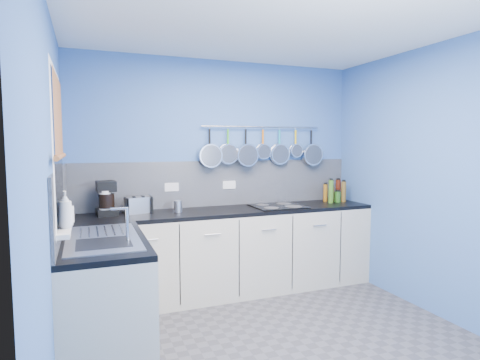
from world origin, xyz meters
TOP-DOWN VIEW (x-y plane):
  - floor at (0.00, 0.00)m, footprint 3.20×3.00m
  - ceiling at (0.00, 0.00)m, footprint 3.20×3.00m
  - wall_back at (0.00, 1.51)m, footprint 3.20×0.02m
  - wall_front at (0.00, -1.51)m, footprint 3.20×0.02m
  - wall_left at (-1.61, 0.00)m, footprint 0.02×3.00m
  - wall_right at (1.61, 0.00)m, footprint 0.02×3.00m
  - backsplash_back at (0.00, 1.49)m, footprint 3.20×0.02m
  - backsplash_left at (-1.59, 0.60)m, footprint 0.02×1.80m
  - cabinet_run_back at (0.00, 1.20)m, footprint 3.20×0.60m
  - worktop_back at (0.00, 1.20)m, footprint 3.20×0.60m
  - cabinet_run_left at (-1.30, 0.30)m, footprint 0.60×1.20m
  - worktop_left at (-1.30, 0.30)m, footprint 0.60×1.20m
  - window_frame at (-1.58, 0.30)m, footprint 0.01×1.00m
  - window_glass at (-1.57, 0.30)m, footprint 0.01×0.90m
  - bamboo_blind at (-1.56, 0.30)m, footprint 0.01×0.90m
  - window_sill at (-1.55, 0.30)m, footprint 0.10×0.98m
  - sink_unit at (-1.30, 0.30)m, footprint 0.50×0.95m
  - mixer_tap at (-1.14, 0.12)m, footprint 0.12×0.08m
  - socket_left at (-0.55, 1.48)m, footprint 0.15×0.01m
  - socket_right at (0.10, 1.48)m, footprint 0.15×0.01m
  - pot_rail at (0.50, 1.45)m, footprint 1.45×0.02m
  - soap_bottle_a at (-1.53, 0.02)m, footprint 0.10×0.10m
  - soap_bottle_b at (-1.53, 0.18)m, footprint 0.10×0.10m
  - paper_towel at (-1.24, 1.27)m, footprint 0.11×0.11m
  - coffee_maker at (-1.22, 1.29)m, footprint 0.20×0.22m
  - toaster at (-0.92, 1.31)m, footprint 0.28×0.20m
  - canister at (-0.54, 1.23)m, footprint 0.08×0.08m
  - hob at (0.56, 1.17)m, footprint 0.55×0.48m
  - pan_0 at (-0.13, 1.44)m, footprint 0.26×0.08m
  - pan_1 at (0.08, 1.44)m, footprint 0.22×0.06m
  - pan_2 at (0.29, 1.44)m, footprint 0.25×0.10m
  - pan_3 at (0.50, 1.44)m, footprint 0.18×0.06m
  - pan_4 at (0.71, 1.44)m, footprint 0.24×0.06m
  - pan_5 at (0.92, 1.44)m, footprint 0.16×0.06m
  - pan_6 at (1.14, 1.44)m, footprint 0.26×0.09m
  - condiment_0 at (1.46, 1.34)m, footprint 0.06×0.06m
  - condiment_1 at (1.36, 1.32)m, footprint 0.06×0.06m
  - condiment_2 at (1.28, 1.34)m, footprint 0.05×0.05m
  - condiment_3 at (1.46, 1.22)m, footprint 0.06×0.06m
  - condiment_4 at (1.38, 1.23)m, footprint 0.07×0.07m
  - condiment_5 at (1.27, 1.21)m, footprint 0.06×0.06m

SIDE VIEW (x-z plane):
  - floor at x=0.00m, z-range -0.02..0.00m
  - cabinet_run_back at x=0.00m, z-range 0.00..0.86m
  - cabinet_run_left at x=-1.30m, z-range 0.00..0.86m
  - worktop_back at x=0.00m, z-range 0.86..0.90m
  - worktop_left at x=-1.30m, z-range 0.86..0.90m
  - sink_unit at x=-1.30m, z-range 0.90..0.91m
  - hob at x=0.56m, z-range 0.90..0.91m
  - canister at x=-0.54m, z-range 0.90..1.02m
  - condiment_4 at x=1.38m, z-range 0.90..1.03m
  - toaster at x=-0.92m, z-range 0.90..1.06m
  - condiment_1 at x=1.36m, z-range 0.90..1.07m
  - condiment_2 at x=1.28m, z-range 0.90..1.11m
  - condiment_3 at x=1.46m, z-range 0.90..1.14m
  - paper_towel at x=-1.24m, z-range 0.90..1.14m
  - condiment_0 at x=1.46m, z-range 0.90..1.15m
  - mixer_tap at x=-1.14m, z-range 0.90..1.16m
  - condiment_5 at x=1.27m, z-range 0.90..1.17m
  - window_sill at x=-1.55m, z-range 1.02..1.05m
  - coffee_maker at x=-1.22m, z-range 0.90..1.23m
  - socket_left at x=-0.55m, z-range 1.09..1.18m
  - socket_right at x=0.10m, z-range 1.09..1.18m
  - soap_bottle_b at x=-1.53m, z-range 1.05..1.22m
  - backsplash_back at x=0.00m, z-range 0.90..1.40m
  - backsplash_left at x=-1.59m, z-range 0.90..1.40m
  - soap_bottle_a at x=-1.53m, z-range 1.05..1.29m
  - wall_back at x=0.00m, z-range 0.00..2.50m
  - wall_front at x=0.00m, z-range 0.00..2.50m
  - wall_left at x=-1.61m, z-range 0.00..2.50m
  - wall_right at x=1.61m, z-range 0.00..2.50m
  - window_glass at x=-1.57m, z-range 1.05..2.05m
  - window_frame at x=-1.58m, z-range 1.00..2.10m
  - pan_0 at x=-0.13m, z-range 1.33..1.78m
  - pan_6 at x=1.14m, z-range 1.33..1.78m
  - pan_2 at x=0.29m, z-range 1.34..1.78m
  - pan_4 at x=0.71m, z-range 1.35..1.78m
  - pan_1 at x=0.08m, z-range 1.37..1.78m
  - pan_3 at x=0.50m, z-range 1.41..1.78m
  - pan_5 at x=0.92m, z-range 1.43..1.78m
  - bamboo_blind at x=-1.56m, z-range 1.50..2.05m
  - pot_rail at x=0.50m, z-range 1.77..1.79m
  - ceiling at x=0.00m, z-range 2.50..2.52m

